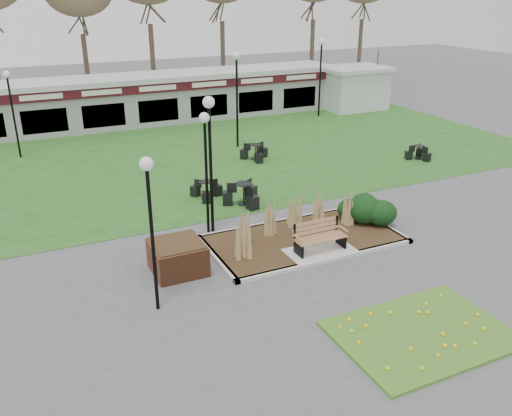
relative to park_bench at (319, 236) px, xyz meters
name	(u,v)px	position (x,y,z in m)	size (l,w,h in m)	color
ground	(322,256)	(0.00, -0.25, -0.59)	(100.00, 100.00, 0.00)	#515154
lawn	(196,155)	(0.00, 11.75, -0.58)	(34.00, 16.00, 0.02)	#21571B
flower_bed	(422,332)	(0.00, -4.85, -0.52)	(4.20, 3.00, 0.16)	#2E681D
planting_bed	(334,223)	(1.27, 1.10, -0.22)	(6.75, 3.40, 1.27)	#352215
park_bench	(319,236)	(0.00, 0.00, 0.00)	(1.70, 0.66, 0.93)	#A76E4B
brick_planter	(178,257)	(-4.40, 0.75, -0.11)	(1.50, 1.50, 0.95)	brown
food_pavilion	(152,98)	(0.00, 19.71, 0.89)	(24.60, 3.40, 2.90)	#97979A
service_hut	(353,87)	(13.50, 17.75, 0.86)	(4.40, 3.40, 2.83)	silver
lamp_post_near_left	(210,135)	(-2.46, 2.95, 2.82)	(0.39, 0.39, 4.67)	black
lamp_post_near_right	(205,147)	(-2.61, 2.97, 2.45)	(0.35, 0.35, 4.17)	black
lamp_post_mid_left	(149,202)	(-5.51, -0.97, 2.45)	(0.35, 0.35, 4.17)	black
lamp_post_mid_right	(237,79)	(2.53, 12.31, 2.95)	(0.40, 0.40, 4.86)	black
lamp_post_far_right	(321,60)	(10.20, 16.75, 2.95)	(0.40, 0.40, 4.86)	black
lamp_post_far_left	(10,95)	(-7.95, 15.09, 2.49)	(0.35, 0.35, 4.22)	black
bistro_set_a	(244,197)	(-0.48, 4.75, -0.28)	(1.59, 1.49, 0.85)	black
bistro_set_b	(206,192)	(-1.56, 6.00, -0.34)	(1.23, 1.30, 0.70)	black
bistro_set_c	(255,154)	(2.40, 9.84, -0.31)	(1.43, 1.33, 0.76)	black
bistro_set_d	(418,154)	(9.65, 6.53, -0.34)	(1.23, 1.21, 0.67)	black
patio_umbrella	(376,82)	(15.36, 17.75, 1.10)	(2.45, 2.48, 2.67)	black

